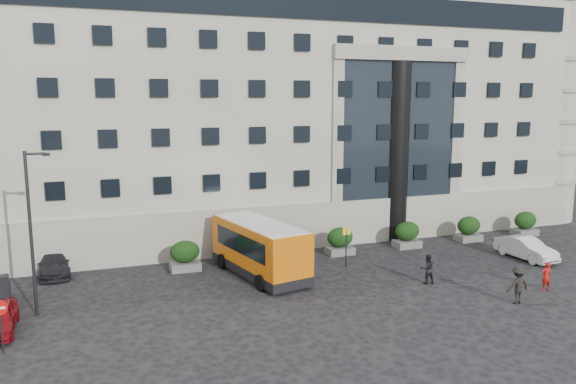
% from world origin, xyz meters
% --- Properties ---
extents(ground, '(120.00, 120.00, 0.00)m').
position_xyz_m(ground, '(0.00, 0.00, 0.00)').
color(ground, black).
rests_on(ground, ground).
extents(civic_building, '(44.00, 24.00, 18.00)m').
position_xyz_m(civic_building, '(6.00, 22.00, 9.00)').
color(civic_building, gray).
rests_on(civic_building, ground).
extents(entrance_column, '(1.80, 1.80, 13.00)m').
position_xyz_m(entrance_column, '(12.00, 10.30, 6.50)').
color(entrance_column, black).
rests_on(entrance_column, ground).
extents(hedge_a, '(1.80, 1.26, 1.84)m').
position_xyz_m(hedge_a, '(-4.00, 7.80, 0.93)').
color(hedge_a, '#5D5D5A').
rests_on(hedge_a, ground).
extents(hedge_b, '(1.80, 1.26, 1.84)m').
position_xyz_m(hedge_b, '(1.20, 7.80, 0.93)').
color(hedge_b, '#5D5D5A').
rests_on(hedge_b, ground).
extents(hedge_c, '(1.80, 1.26, 1.84)m').
position_xyz_m(hedge_c, '(6.40, 7.80, 0.93)').
color(hedge_c, '#5D5D5A').
rests_on(hedge_c, ground).
extents(hedge_d, '(1.80, 1.26, 1.84)m').
position_xyz_m(hedge_d, '(11.60, 7.80, 0.93)').
color(hedge_d, '#5D5D5A').
rests_on(hedge_d, ground).
extents(hedge_e, '(1.80, 1.26, 1.84)m').
position_xyz_m(hedge_e, '(16.80, 7.80, 0.93)').
color(hedge_e, '#5D5D5A').
rests_on(hedge_e, ground).
extents(hedge_f, '(1.80, 1.26, 1.84)m').
position_xyz_m(hedge_f, '(22.00, 7.80, 0.93)').
color(hedge_f, '#5D5D5A').
rests_on(hedge_f, ground).
extents(street_lamp, '(1.16, 0.18, 8.00)m').
position_xyz_m(street_lamp, '(-11.94, 3.00, 4.37)').
color(street_lamp, '#262628').
rests_on(street_lamp, ground).
extents(bus_stop_sign, '(0.50, 0.08, 2.52)m').
position_xyz_m(bus_stop_sign, '(5.50, 5.00, 1.73)').
color(bus_stop_sign, '#262628').
rests_on(bus_stop_sign, ground).
extents(no_entry_sign, '(0.64, 0.16, 2.32)m').
position_xyz_m(no_entry_sign, '(-13.00, -1.04, 1.65)').
color(no_entry_sign, '#262628').
rests_on(no_entry_sign, ground).
extents(minibus, '(4.17, 8.00, 3.18)m').
position_xyz_m(minibus, '(0.00, 5.34, 1.75)').
color(minibus, '#CB5E09').
rests_on(minibus, ground).
extents(parked_car_c, '(2.03, 4.44, 1.26)m').
position_xyz_m(parked_car_c, '(-11.50, 9.70, 0.63)').
color(parked_car_c, black).
rests_on(parked_car_c, ground).
extents(white_taxi, '(1.78, 4.41, 1.42)m').
position_xyz_m(white_taxi, '(17.37, 2.67, 0.71)').
color(white_taxi, silver).
rests_on(white_taxi, ground).
extents(pedestrian_a, '(0.63, 0.47, 1.59)m').
position_xyz_m(pedestrian_a, '(13.96, -2.54, 0.79)').
color(pedestrian_a, '#A11510').
rests_on(pedestrian_a, ground).
extents(pedestrian_b, '(0.92, 0.77, 1.70)m').
position_xyz_m(pedestrian_b, '(8.49, 0.65, 0.85)').
color(pedestrian_b, black).
rests_on(pedestrian_b, ground).
extents(pedestrian_c, '(1.28, 0.75, 1.97)m').
position_xyz_m(pedestrian_c, '(11.02, -3.63, 0.98)').
color(pedestrian_c, black).
rests_on(pedestrian_c, ground).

